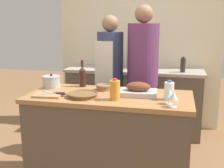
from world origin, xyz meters
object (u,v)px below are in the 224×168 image
wicker_basket (83,95)px  knife_chef (55,93)px  roasting_pan (138,90)px  stand_mixer (116,59)px  stock_pot (52,82)px  milk_jug (169,91)px  wine_glass_left (169,93)px  person_cook_aproned (110,77)px  cutting_board (48,95)px  wine_bottle_green (82,76)px  wine_glass_right (173,96)px  condiment_bottle_short (105,63)px  juice_jug (115,90)px  person_cook_guest (143,75)px  condiment_bottle_tall (183,65)px  mixing_bowl (104,87)px  knife_paring (54,93)px

wicker_basket → knife_chef: size_ratio=1.13×
roasting_pan → stand_mixer: size_ratio=1.18×
stock_pot → milk_jug: 1.21m
wine_glass_left → person_cook_aproned: size_ratio=0.08×
milk_jug → cutting_board: bearing=-172.6°
wine_bottle_green → milk_jug: bearing=-18.9°
wicker_basket → milk_jug: bearing=7.2°
wine_glass_right → condiment_bottle_short: size_ratio=0.81×
juice_jug → person_cook_guest: size_ratio=0.11×
cutting_board → condiment_bottle_tall: size_ratio=1.29×
wine_bottle_green → person_cook_guest: 0.76m
condiment_bottle_short → person_cook_aproned: person_cook_aproned is taller
wine_bottle_green → knife_chef: 0.43m
stand_mixer → cutting_board: bearing=-98.6°
wicker_basket → person_cook_aproned: bearing=88.3°
person_cook_aproned → roasting_pan: bearing=-41.9°
wicker_basket → wine_glass_left: size_ratio=2.07×
mixing_bowl → person_cook_guest: 0.68m
condiment_bottle_tall → person_cook_aproned: person_cook_aproned is taller
stand_mixer → person_cook_aproned: 0.75m
wicker_basket → cutting_board: bearing=-172.3°
mixing_bowl → wine_glass_right: size_ratio=1.17×
wine_bottle_green → person_cook_aproned: (0.17, 0.53, -0.10)m
mixing_bowl → wine_bottle_green: bearing=158.0°
wine_glass_left → condiment_bottle_short: (-0.98, 1.68, -0.02)m
cutting_board → stock_pot: (-0.12, 0.33, 0.05)m
stock_pot → juice_jug: juice_jug is taller
mixing_bowl → wine_glass_right: bearing=-32.0°
roasting_pan → wine_glass_left: wine_glass_left is taller
wicker_basket → condiment_bottle_short: 1.65m
wicker_basket → condiment_bottle_short: condiment_bottle_short is taller
cutting_board → wine_glass_right: (1.11, -0.09, 0.08)m
wine_glass_left → wine_glass_right: size_ratio=1.02×
wine_bottle_green → person_cook_aproned: person_cook_aproned is taller
roasting_pan → wine_glass_left: size_ratio=2.67×
wine_bottle_green → condiment_bottle_tall: 1.51m
condiment_bottle_tall → juice_jug: bearing=-110.8°
person_cook_guest → wine_glass_left: bearing=-67.0°
knife_paring → stand_mixer: bearing=82.7°
condiment_bottle_short → knife_chef: bearing=-91.7°
condiment_bottle_short → knife_paring: bearing=-91.9°
wine_glass_left → stand_mixer: (-0.82, 1.70, 0.03)m
cutting_board → mixing_bowl: 0.55m
stock_pot → wine_bottle_green: (0.29, 0.12, 0.05)m
wine_bottle_green → knife_paring: 0.44m
wine_glass_right → cutting_board: bearing=175.6°
knife_paring → knife_chef: bearing=59.6°
stand_mixer → person_cook_guest: size_ratio=0.17×
wine_bottle_green → condiment_bottle_short: wine_bottle_green is taller
roasting_pan → knife_paring: bearing=-166.0°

